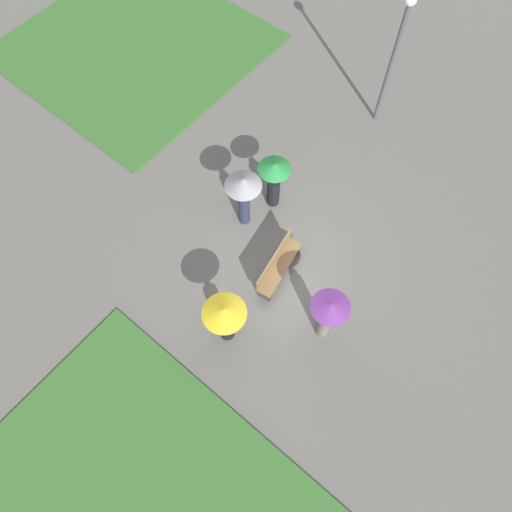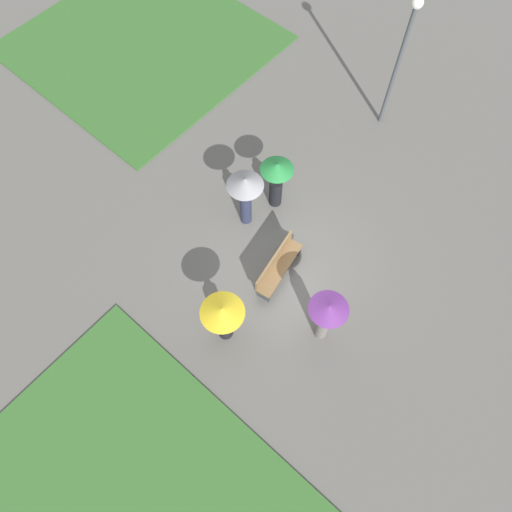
{
  "view_description": "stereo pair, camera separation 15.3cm",
  "coord_description": "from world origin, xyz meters",
  "px_view_note": "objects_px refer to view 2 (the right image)",
  "views": [
    {
      "loc": [
        -5.18,
        -3.22,
        12.34
      ],
      "look_at": [
        -0.85,
        0.37,
        1.16
      ],
      "focal_mm": 35.0,
      "sensor_mm": 36.0,
      "label": 1
    },
    {
      "loc": [
        -5.08,
        -3.34,
        12.34
      ],
      "look_at": [
        -0.85,
        0.37,
        1.16
      ],
      "focal_mm": 35.0,
      "sensor_mm": 36.0,
      "label": 2
    }
  ],
  "objects_px": {
    "park_bench": "(277,266)",
    "crowd_person_green": "(276,178)",
    "crowd_person_grey": "(245,191)",
    "crowd_person_yellow": "(223,316)",
    "crowd_person_purple": "(326,315)",
    "lamp_post": "(403,49)"
  },
  "relations": [
    {
      "from": "crowd_person_green",
      "to": "crowd_person_grey",
      "type": "xyz_separation_m",
      "value": [
        -1.0,
        0.23,
        0.26
      ]
    },
    {
      "from": "lamp_post",
      "to": "crowd_person_green",
      "type": "xyz_separation_m",
      "value": [
        -4.59,
        0.52,
        -1.61
      ]
    },
    {
      "from": "park_bench",
      "to": "crowd_person_yellow",
      "type": "distance_m",
      "value": 2.28
    },
    {
      "from": "crowd_person_purple",
      "to": "crowd_person_grey",
      "type": "relative_size",
      "value": 0.96
    },
    {
      "from": "crowd_person_grey",
      "to": "lamp_post",
      "type": "bearing_deg",
      "value": -71.08
    },
    {
      "from": "park_bench",
      "to": "crowd_person_green",
      "type": "bearing_deg",
      "value": 31.61
    },
    {
      "from": "lamp_post",
      "to": "crowd_person_yellow",
      "type": "bearing_deg",
      "value": -172.57
    },
    {
      "from": "park_bench",
      "to": "crowd_person_purple",
      "type": "relative_size",
      "value": 0.97
    },
    {
      "from": "crowd_person_purple",
      "to": "crowd_person_yellow",
      "type": "relative_size",
      "value": 1.1
    },
    {
      "from": "crowd_person_purple",
      "to": "crowd_person_yellow",
      "type": "xyz_separation_m",
      "value": [
        -1.6,
        1.82,
        -0.06
      ]
    },
    {
      "from": "crowd_person_grey",
      "to": "crowd_person_yellow",
      "type": "distance_m",
      "value": 3.43
    },
    {
      "from": "park_bench",
      "to": "crowd_person_yellow",
      "type": "xyz_separation_m",
      "value": [
        -2.15,
        -0.11,
        0.76
      ]
    },
    {
      "from": "crowd_person_grey",
      "to": "crowd_person_yellow",
      "type": "height_order",
      "value": "crowd_person_grey"
    },
    {
      "from": "crowd_person_grey",
      "to": "crowd_person_yellow",
      "type": "bearing_deg",
      "value": 149.58
    },
    {
      "from": "park_bench",
      "to": "crowd_person_yellow",
      "type": "relative_size",
      "value": 1.07
    },
    {
      "from": "crowd_person_yellow",
      "to": "crowd_person_grey",
      "type": "bearing_deg",
      "value": 98.49
    },
    {
      "from": "park_bench",
      "to": "lamp_post",
      "type": "distance_m",
      "value": 6.8
    },
    {
      "from": "park_bench",
      "to": "crowd_person_green",
      "type": "xyz_separation_m",
      "value": [
        1.72,
        1.52,
        0.72
      ]
    },
    {
      "from": "crowd_person_grey",
      "to": "crowd_person_green",
      "type": "bearing_deg",
      "value": -76.42
    },
    {
      "from": "park_bench",
      "to": "crowd_person_grey",
      "type": "xyz_separation_m",
      "value": [
        0.72,
        1.75,
        0.98
      ]
    },
    {
      "from": "crowd_person_purple",
      "to": "park_bench",
      "type": "bearing_deg",
      "value": 134.11
    },
    {
      "from": "lamp_post",
      "to": "crowd_person_purple",
      "type": "xyz_separation_m",
      "value": [
        -6.86,
        -2.93,
        -1.51
      ]
    }
  ]
}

